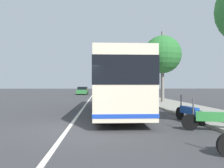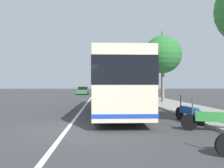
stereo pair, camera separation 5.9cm
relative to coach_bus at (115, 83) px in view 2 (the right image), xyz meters
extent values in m
plane|color=#38383A|center=(-5.38, 2.31, -1.92)|extent=(220.00, 220.00, 0.00)
cube|color=gray|center=(4.62, -5.27, -1.85)|extent=(110.00, 3.60, 0.14)
cube|color=silver|center=(4.62, 2.31, -1.91)|extent=(110.00, 0.16, 0.01)
cube|color=beige|center=(0.00, 0.00, -0.07)|extent=(12.39, 2.62, 2.99)
cube|color=black|center=(0.00, 0.00, 0.43)|extent=(12.44, 2.66, 1.12)
cube|color=#193FB2|center=(0.00, 0.00, -1.32)|extent=(12.42, 2.65, 0.16)
cylinder|color=black|center=(3.97, 1.10, -1.42)|extent=(1.00, 0.31, 1.00)
cylinder|color=black|center=(3.95, -1.19, -1.42)|extent=(1.00, 0.31, 1.00)
cylinder|color=black|center=(-3.95, 1.19, -1.42)|extent=(1.00, 0.31, 1.00)
cylinder|color=black|center=(-3.97, -1.10, -1.42)|extent=(1.00, 0.31, 1.00)
cylinder|color=black|center=(-5.95, -2.46, -1.60)|extent=(0.27, 0.63, 0.63)
cube|color=#338C3F|center=(-6.22, -3.29, -1.35)|extent=(0.63, 1.31, 0.35)
cylinder|color=#4C4C51|center=(-5.99, -2.59, -1.00)|extent=(0.06, 0.06, 0.70)
cylinder|color=black|center=(-3.31, -3.04, -1.59)|extent=(0.65, 0.20, 0.65)
cylinder|color=black|center=(-4.96, -3.34, -1.59)|extent=(0.65, 0.20, 0.65)
cube|color=#1947A5|center=(-4.13, -3.19, -1.34)|extent=(1.28, 0.46, 0.34)
cylinder|color=#4C4C51|center=(-3.43, -3.06, -0.99)|extent=(0.06, 0.06, 0.70)
cube|color=#2D7238|center=(31.41, -0.62, -1.38)|extent=(4.58, 2.07, 0.71)
cube|color=black|center=(31.36, -0.62, -0.77)|extent=(2.35, 1.83, 0.52)
cylinder|color=black|center=(32.86, 0.31, -1.60)|extent=(0.65, 0.25, 0.64)
cylinder|color=black|center=(32.93, -1.42, -1.60)|extent=(0.65, 0.25, 0.64)
cylinder|color=black|center=(29.89, 0.18, -1.60)|extent=(0.65, 0.25, 0.64)
cylinder|color=black|center=(29.96, -1.54, -1.60)|extent=(0.65, 0.25, 0.64)
cube|color=black|center=(25.31, 0.51, -1.34)|extent=(4.54, 2.01, 0.79)
cube|color=black|center=(25.16, 0.51, -0.67)|extent=(2.34, 1.76, 0.54)
cylinder|color=black|center=(26.73, 1.40, -1.60)|extent=(0.65, 0.25, 0.64)
cylinder|color=black|center=(26.82, -0.23, -1.60)|extent=(0.65, 0.25, 0.64)
cylinder|color=black|center=(23.80, 1.26, -1.60)|extent=(0.65, 0.25, 0.64)
cylinder|color=black|center=(23.88, -0.38, -1.60)|extent=(0.65, 0.25, 0.64)
cube|color=#2D7238|center=(28.51, 4.29, -1.35)|extent=(4.60, 2.00, 0.77)
cube|color=black|center=(28.44, 4.29, -0.70)|extent=(2.40, 1.79, 0.54)
cylinder|color=black|center=(26.99, 3.47, -1.60)|extent=(0.65, 0.24, 0.64)
cylinder|color=black|center=(27.03, 5.19, -1.60)|extent=(0.65, 0.24, 0.64)
cylinder|color=black|center=(29.99, 3.39, -1.60)|extent=(0.65, 0.24, 0.64)
cylinder|color=black|center=(30.04, 5.11, -1.60)|extent=(0.65, 0.24, 0.64)
cube|color=gold|center=(48.91, -0.09, -1.35)|extent=(4.43, 1.84, 0.78)
cube|color=black|center=(48.91, -0.09, -0.69)|extent=(2.29, 1.67, 0.53)
cylinder|color=black|center=(50.37, 0.69, -1.60)|extent=(0.64, 0.23, 0.64)
cylinder|color=black|center=(50.35, -0.92, -1.60)|extent=(0.64, 0.23, 0.64)
cylinder|color=black|center=(47.47, 0.74, -1.60)|extent=(0.64, 0.23, 0.64)
cylinder|color=black|center=(47.44, -0.87, -1.60)|extent=(0.64, 0.23, 0.64)
cylinder|color=brown|center=(7.40, -5.22, -0.06)|extent=(0.30, 0.30, 3.71)
sphere|color=#286B2D|center=(7.40, -5.22, 2.92)|extent=(3.75, 3.75, 3.75)
cylinder|color=slate|center=(7.29, -5.23, 1.64)|extent=(0.29, 0.29, 7.11)
camera|label=1|loc=(-14.40, 1.04, -0.16)|focal=35.59mm
camera|label=2|loc=(-14.40, 0.99, -0.16)|focal=35.59mm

